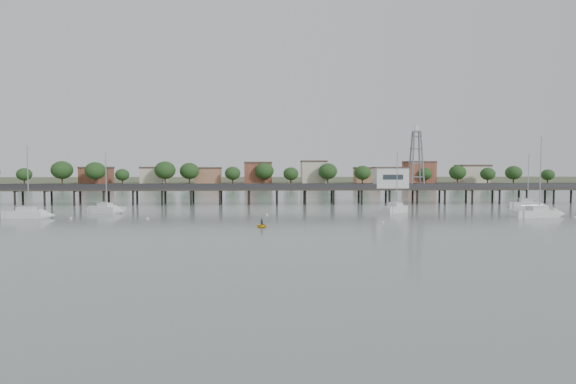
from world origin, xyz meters
The scene contains 14 objects.
ground_plane centered at (0.00, 0.00, 0.00)m, with size 500.00×500.00×0.00m, color slate.
pier centered at (0.00, 60.00, 3.79)m, with size 150.00×5.00×5.50m.
pier_building centered at (25.00, 60.00, 6.67)m, with size 8.40×5.40×5.30m.
lattice_tower centered at (31.50, 60.00, 11.10)m, with size 3.20×3.20×15.50m.
sailboat_b centered at (-37.65, 38.96, 0.64)m, with size 8.01×5.05×12.83m.
sailboat_a centered at (-48.39, 30.04, 0.64)m, with size 8.62×2.96×14.00m.
sailboat_d centered at (45.71, 27.67, 0.63)m, with size 9.92×4.07×15.78m.
sailboat_e centered at (53.91, 46.86, 0.64)m, with size 8.00×3.79×12.77m.
sailboat_c centered at (21.14, 38.44, 0.64)m, with size 7.17×7.01×12.87m.
white_tender centered at (-37.80, 43.75, 0.42)m, with size 3.57×1.73×1.34m.
yellow_dinghy centered at (-6.88, 14.81, 0.00)m, with size 2.10×0.61×2.94m, color yellow.
dinghy_occupant centered at (-6.88, 14.81, 0.00)m, with size 0.40×1.09×0.26m, color black.
mooring_buoys centered at (1.83, 28.90, 0.08)m, with size 92.29×20.09×0.39m.
far_shore centered at (0.36, 239.58, 0.95)m, with size 500.00×170.00×10.40m.
Camera 1 is at (-6.24, -59.07, 9.30)m, focal length 30.00 mm.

